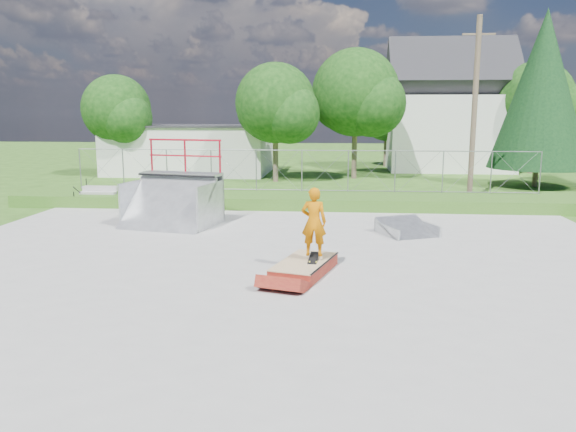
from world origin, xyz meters
name	(u,v)px	position (x,y,z in m)	size (l,w,h in m)	color
ground	(274,267)	(0.00, 0.00, 0.00)	(120.00, 120.00, 0.00)	#2D5418
concrete_pad	(274,266)	(0.00, 0.00, 0.02)	(20.00, 16.00, 0.04)	#9C9B99
grass_berm	(300,200)	(0.00, 9.50, 0.25)	(24.00, 3.00, 0.50)	#2D5418
grind_box	(304,267)	(0.81, -0.58, 0.16)	(1.63, 2.41, 0.33)	maroon
quarter_pipe	(170,184)	(-4.15, 4.86, 1.47)	(2.94, 2.49, 2.94)	#94969B
flat_bank_ramp	(407,228)	(3.81, 4.11, 0.23)	(1.53, 1.63, 0.47)	#94969B
skateboard	(313,258)	(1.02, -0.48, 0.37)	(0.22, 0.80, 0.02)	black
skater	(314,225)	(1.02, -0.48, 1.21)	(0.61, 0.40, 1.67)	#C26603
concrete_stairs	(97,197)	(-8.50, 8.70, 0.40)	(1.50, 1.60, 0.80)	#9C9B99
chain_link_fence	(302,171)	(0.00, 10.50, 1.40)	(20.00, 0.06, 1.80)	gray
utility_building_flat	(190,150)	(-8.00, 22.00, 1.50)	(10.00, 6.00, 3.00)	silver
gable_house	(449,113)	(9.00, 26.00, 3.84)	(8.40, 6.08, 8.94)	silver
utility_pole	(474,110)	(7.50, 12.00, 4.00)	(0.24, 0.24, 8.00)	brown
tree_left_near	(279,106)	(-1.75, 17.83, 4.24)	(4.76, 4.48, 6.65)	brown
tree_center	(361,96)	(2.78, 19.81, 4.85)	(5.44, 5.12, 7.60)	brown
tree_left_far	(119,112)	(-11.77, 19.85, 3.94)	(4.42, 4.16, 6.18)	brown
tree_right_far	(540,102)	(14.27, 23.82, 4.54)	(5.10, 4.80, 7.12)	brown
tree_back_mid	(390,116)	(5.21, 27.86, 3.63)	(4.08, 3.84, 5.70)	brown
conifer_tree	(542,90)	(12.00, 17.00, 5.05)	(5.04, 5.04, 9.10)	brown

